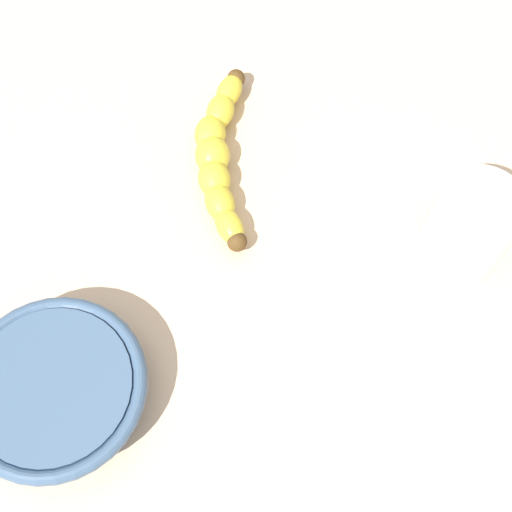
{
  "coord_description": "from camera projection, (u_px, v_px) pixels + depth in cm",
  "views": [
    {
      "loc": [
        -35.08,
        9.47,
        57.94
      ],
      "look_at": [
        -12.14,
        0.6,
        5.0
      ],
      "focal_mm": 47.35,
      "sensor_mm": 36.0,
      "label": 1
    }
  ],
  "objects": [
    {
      "name": "wooden_tabletop",
      "position": [
        217.0,
        165.0,
        0.66
      ],
      "size": [
        120.0,
        120.0,
        3.0
      ],
      "primitive_type": "cube",
      "color": "beige",
      "rests_on": "ground"
    },
    {
      "name": "ceramic_bowl",
      "position": [
        56.0,
        390.0,
        0.53
      ],
      "size": [
        14.78,
        14.78,
        4.09
      ],
      "color": "#3D5675",
      "rests_on": "wooden_tabletop"
    },
    {
      "name": "smoothie_glass",
      "position": [
        467.0,
        231.0,
        0.57
      ],
      "size": [
        7.35,
        7.35,
        8.87
      ],
      "color": "silver",
      "rests_on": "wooden_tabletop"
    },
    {
      "name": "banana",
      "position": [
        219.0,
        155.0,
        0.63
      ],
      "size": [
        18.81,
        8.75,
        3.28
      ],
      "rotation": [
        0.0,
        0.0,
        2.79
      ],
      "color": "yellow",
      "rests_on": "wooden_tabletop"
    }
  ]
}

